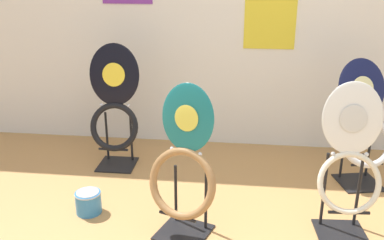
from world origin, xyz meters
TOP-DOWN VIEW (x-y plane):
  - toilet_seat_display_navy_moon at (0.76, 1.48)m, footprint 0.43×0.42m
  - toilet_seat_display_white_plain at (0.52, 0.81)m, footprint 0.36×0.30m
  - toilet_seat_display_jazz_black at (-1.02, 1.54)m, footprint 0.38×0.28m
  - toilet_seat_display_teal_sax at (-0.38, 0.69)m, footprint 0.43×0.36m
  - paint_can at (-1.00, 0.84)m, footprint 0.16×0.16m

SIDE VIEW (x-z plane):
  - paint_can at x=-1.00m, z-range 0.00..0.15m
  - toilet_seat_display_teal_sax at x=-0.38m, z-range -0.05..0.83m
  - toilet_seat_display_navy_moon at x=0.76m, z-range -0.01..0.86m
  - toilet_seat_display_white_plain at x=0.52m, z-range 0.01..0.90m
  - toilet_seat_display_jazz_black at x=-1.02m, z-range -0.02..0.92m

